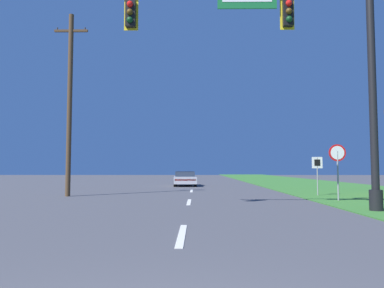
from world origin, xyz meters
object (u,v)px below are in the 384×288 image
(signal_mast, at_px, (305,59))
(route_sign_post, at_px, (317,167))
(stop_sign, at_px, (337,159))
(utility_pole_near, at_px, (70,101))
(car_ahead, at_px, (185,179))

(signal_mast, bearing_deg, route_sign_post, 69.72)
(stop_sign, relative_size, utility_pole_near, 0.26)
(route_sign_post, bearing_deg, utility_pole_near, -178.63)
(stop_sign, relative_size, route_sign_post, 1.23)
(signal_mast, distance_m, stop_sign, 5.83)
(stop_sign, bearing_deg, utility_pole_near, 167.71)
(signal_mast, xyz_separation_m, utility_pole_near, (-10.54, 6.85, -0.21))
(signal_mast, xyz_separation_m, route_sign_post, (2.65, 7.17, -3.73))
(signal_mast, bearing_deg, car_ahead, 104.20)
(car_ahead, height_order, utility_pole_near, utility_pole_near)
(utility_pole_near, bearing_deg, signal_mast, -33.03)
(stop_sign, bearing_deg, car_ahead, 116.27)
(stop_sign, height_order, utility_pole_near, utility_pole_near)
(route_sign_post, height_order, utility_pole_near, utility_pole_near)
(signal_mast, relative_size, route_sign_post, 4.86)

